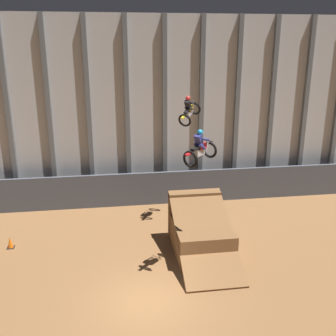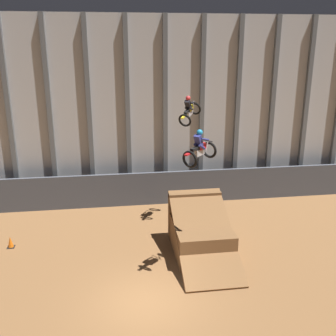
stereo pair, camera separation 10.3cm
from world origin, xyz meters
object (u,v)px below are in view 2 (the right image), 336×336
(dirt_ramp, at_px, (200,233))
(traffic_cone_near_ramp, at_px, (10,242))
(rider_bike_left_air, at_px, (200,149))
(rider_bike_right_air, at_px, (189,111))

(dirt_ramp, height_order, traffic_cone_near_ramp, dirt_ramp)
(rider_bike_left_air, distance_m, rider_bike_right_air, 5.42)
(rider_bike_right_air, xyz_separation_m, traffic_cone_near_ramp, (-9.49, -1.98, -6.12))
(rider_bike_left_air, distance_m, traffic_cone_near_ramp, 10.91)
(dirt_ramp, bearing_deg, rider_bike_left_air, -106.86)
(dirt_ramp, height_order, rider_bike_right_air, rider_bike_right_air)
(traffic_cone_near_ramp, bearing_deg, rider_bike_right_air, 11.79)
(dirt_ramp, xyz_separation_m, rider_bike_right_air, (0.09, 3.60, 5.48))
(traffic_cone_near_ramp, bearing_deg, rider_bike_left_air, -20.71)
(rider_bike_right_air, bearing_deg, traffic_cone_near_ramp, -133.12)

